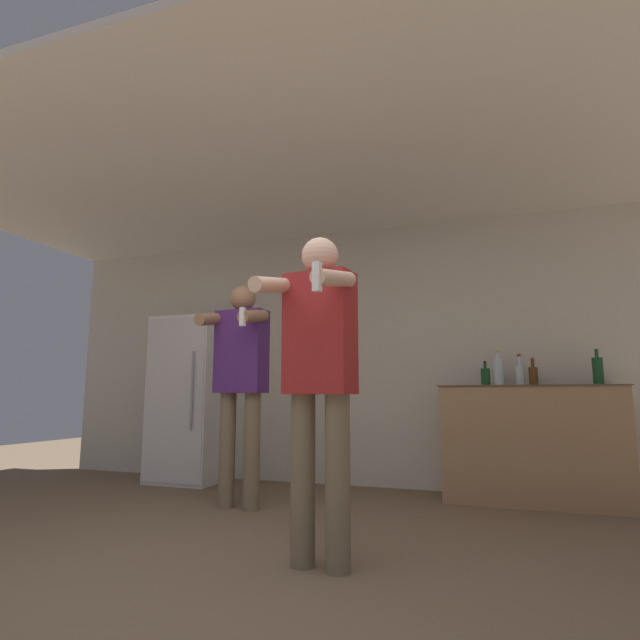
% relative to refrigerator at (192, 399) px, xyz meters
% --- Properties ---
extents(ground_plane, '(14.00, 14.00, 0.00)m').
position_rel_refrigerator_xyz_m(ground_plane, '(1.76, -2.64, -0.84)').
color(ground_plane, brown).
extents(wall_back, '(7.00, 0.06, 2.55)m').
position_rel_refrigerator_xyz_m(wall_back, '(1.76, 0.35, 0.44)').
color(wall_back, beige).
rests_on(wall_back, ground_plane).
extents(ceiling_slab, '(7.00, 3.48, 0.05)m').
position_rel_refrigerator_xyz_m(ceiling_slab, '(1.76, -1.16, 1.74)').
color(ceiling_slab, silver).
rests_on(ceiling_slab, wall_back).
extents(refrigerator, '(0.70, 0.68, 1.67)m').
position_rel_refrigerator_xyz_m(refrigerator, '(0.00, 0.00, 0.00)').
color(refrigerator, white).
rests_on(refrigerator, ground_plane).
extents(counter, '(1.44, 0.59, 0.95)m').
position_rel_refrigerator_xyz_m(counter, '(3.25, 0.04, -0.36)').
color(counter, '#997551').
rests_on(counter, ground_plane).
extents(bottle_red_label, '(0.08, 0.08, 0.22)m').
position_rel_refrigerator_xyz_m(bottle_red_label, '(2.91, 0.10, 0.20)').
color(bottle_red_label, '#194723').
rests_on(bottle_red_label, counter).
extents(bottle_short_whiskey, '(0.08, 0.08, 0.32)m').
position_rel_refrigerator_xyz_m(bottle_short_whiskey, '(3.79, 0.10, 0.24)').
color(bottle_short_whiskey, '#194723').
rests_on(bottle_short_whiskey, counter).
extents(bottle_green_wine, '(0.07, 0.07, 0.24)m').
position_rel_refrigerator_xyz_m(bottle_green_wine, '(3.30, 0.10, 0.20)').
color(bottle_green_wine, '#563314').
rests_on(bottle_green_wine, counter).
extents(bottle_amber_bourbon, '(0.09, 0.09, 0.31)m').
position_rel_refrigerator_xyz_m(bottle_amber_bourbon, '(3.02, 0.10, 0.24)').
color(bottle_amber_bourbon, silver).
rests_on(bottle_amber_bourbon, counter).
extents(bottle_brown_liquor, '(0.07, 0.07, 0.27)m').
position_rel_refrigerator_xyz_m(bottle_brown_liquor, '(3.20, 0.10, 0.22)').
color(bottle_brown_liquor, silver).
rests_on(bottle_brown_liquor, counter).
extents(person_woman_foreground, '(0.47, 0.54, 1.73)m').
position_rel_refrigerator_xyz_m(person_woman_foreground, '(2.10, -2.01, 0.17)').
color(person_woman_foreground, '#75664C').
rests_on(person_woman_foreground, ground_plane).
extents(person_man_side, '(0.49, 0.46, 1.76)m').
position_rel_refrigerator_xyz_m(person_man_side, '(1.06, -0.94, 0.22)').
color(person_man_side, '#75664C').
rests_on(person_man_side, ground_plane).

